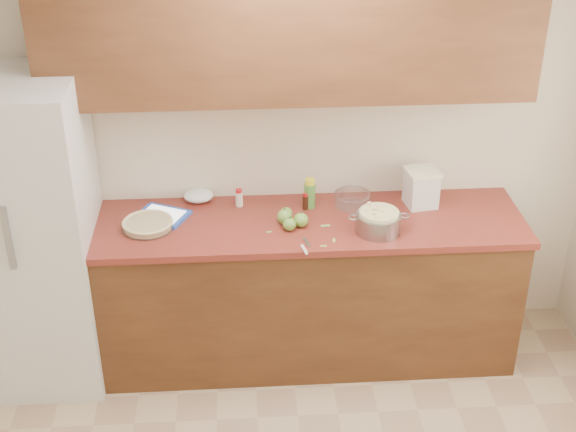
{
  "coord_description": "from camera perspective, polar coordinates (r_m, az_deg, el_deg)",
  "views": [
    {
      "loc": [
        -0.28,
        -2.43,
        3.14
      ],
      "look_at": [
        -0.02,
        1.43,
        0.98
      ],
      "focal_mm": 50.0,
      "sensor_mm": 36.0,
      "label": 1
    }
  ],
  "objects": [
    {
      "name": "peel_a",
      "position": [
        4.46,
        2.67,
        -0.69
      ],
      "size": [
        0.05,
        0.03,
        0.0
      ],
      "primitive_type": "cube",
      "rotation": [
        0.0,
        0.0,
        0.14
      ],
      "color": "#8FB658",
      "rests_on": "counter_run"
    },
    {
      "name": "counter_run",
      "position": [
        4.75,
        0.2,
        -5.18
      ],
      "size": [
        2.64,
        0.68,
        0.92
      ],
      "color": "brown",
      "rests_on": "ground"
    },
    {
      "name": "paring_knife",
      "position": [
        4.23,
        1.19,
        -2.31
      ],
      "size": [
        0.06,
        0.18,
        0.02
      ],
      "rotation": [
        0.0,
        0.0,
        0.23
      ],
      "color": "gray",
      "rests_on": "counter_run"
    },
    {
      "name": "lemon_bottle",
      "position": [
        4.61,
        1.55,
        1.59
      ],
      "size": [
        0.07,
        0.07,
        0.18
      ],
      "rotation": [
        0.0,
        0.0,
        -0.2
      ],
      "color": "#4C8C38",
      "rests_on": "counter_run"
    },
    {
      "name": "colander",
      "position": [
        4.4,
        6.45,
        -0.41
      ],
      "size": [
        0.34,
        0.25,
        0.13
      ],
      "rotation": [
        0.0,
        0.0,
        0.15
      ],
      "color": "gray",
      "rests_on": "counter_run"
    },
    {
      "name": "apple_center",
      "position": [
        4.51,
        -0.14,
        0.2
      ],
      "size": [
        0.07,
        0.07,
        0.08
      ],
      "color": "olive",
      "rests_on": "counter_run"
    },
    {
      "name": "room_shell",
      "position": [
        3.06,
        2.19,
        -7.73
      ],
      "size": [
        3.6,
        3.6,
        3.6
      ],
      "color": "tan",
      "rests_on": "ground"
    },
    {
      "name": "apple_left",
      "position": [
        4.46,
        -0.24,
        -0.05
      ],
      "size": [
        0.09,
        0.09,
        0.1
      ],
      "color": "olive",
      "rests_on": "counter_run"
    },
    {
      "name": "mixing_bowl",
      "position": [
        4.66,
        4.6,
        1.25
      ],
      "size": [
        0.21,
        0.21,
        0.08
      ],
      "rotation": [
        0.0,
        0.0,
        -0.1
      ],
      "color": "silver",
      "rests_on": "counter_run"
    },
    {
      "name": "fridge",
      "position": [
        4.62,
        -17.88,
        -1.35
      ],
      "size": [
        0.7,
        0.7,
        1.8
      ],
      "primitive_type": "cube",
      "color": "silver",
      "rests_on": "ground"
    },
    {
      "name": "cinnamon_shaker",
      "position": [
        4.64,
        -3.5,
        1.29
      ],
      "size": [
        0.04,
        0.04,
        0.11
      ],
      "rotation": [
        0.0,
        0.0,
        -0.41
      ],
      "color": "beige",
      "rests_on": "counter_run"
    },
    {
      "name": "peel_d",
      "position": [
        4.27,
        2.54,
        -2.14
      ],
      "size": [
        0.03,
        0.02,
        0.0
      ],
      "primitive_type": "cube",
      "rotation": [
        0.0,
        0.0,
        -0.05
      ],
      "color": "#8FB658",
      "rests_on": "counter_run"
    },
    {
      "name": "flour_canister",
      "position": [
        4.68,
        9.46,
        2.02
      ],
      "size": [
        0.2,
        0.2,
        0.22
      ],
      "rotation": [
        0.0,
        0.0,
        0.16
      ],
      "color": "silver",
      "rests_on": "counter_run"
    },
    {
      "name": "peel_c",
      "position": [
        4.39,
        -1.35,
        -1.14
      ],
      "size": [
        0.03,
        0.02,
        0.0
      ],
      "primitive_type": "cube",
      "rotation": [
        0.0,
        0.0,
        0.24
      ],
      "color": "#8FB658",
      "rests_on": "counter_run"
    },
    {
      "name": "peel_b",
      "position": [
        4.32,
        3.29,
        -1.74
      ],
      "size": [
        0.02,
        0.04,
        0.0
      ],
      "primitive_type": "cube",
      "rotation": [
        0.0,
        0.0,
        -1.68
      ],
      "color": "#8FB658",
      "rests_on": "counter_run"
    },
    {
      "name": "upper_cabinets",
      "position": [
        4.24,
        0.08,
        12.9
      ],
      "size": [
        2.6,
        0.34,
        0.7
      ],
      "primitive_type": "cube",
      "color": "brown",
      "rests_on": "room_shell"
    },
    {
      "name": "tablet",
      "position": [
        4.59,
        -8.94,
        0.03
      ],
      "size": [
        0.34,
        0.31,
        0.02
      ],
      "rotation": [
        0.0,
        0.0,
        -0.45
      ],
      "color": "blue",
      "rests_on": "counter_run"
    },
    {
      "name": "pie",
      "position": [
        4.49,
        -9.95,
        -0.58
      ],
      "size": [
        0.29,
        0.29,
        0.05
      ],
      "rotation": [
        0.0,
        0.0,
        0.38
      ],
      "color": "silver",
      "rests_on": "counter_run"
    },
    {
      "name": "vanilla_bottle",
      "position": [
        4.61,
        1.26,
        1.05
      ],
      "size": [
        0.04,
        0.04,
        0.1
      ],
      "rotation": [
        0.0,
        0.0,
        -0.32
      ],
      "color": "black",
      "rests_on": "counter_run"
    },
    {
      "name": "apple_front",
      "position": [
        4.39,
        0.1,
        -0.59
      ],
      "size": [
        0.07,
        0.07,
        0.09
      ],
      "color": "olive",
      "rests_on": "counter_run"
    },
    {
      "name": "apple_extra",
      "position": [
        4.43,
        0.93,
        -0.28
      ],
      "size": [
        0.08,
        0.08,
        0.09
      ],
      "color": "olive",
      "rests_on": "counter_run"
    },
    {
      "name": "paper_towel",
      "position": [
        4.72,
        -6.37,
        1.45
      ],
      "size": [
        0.2,
        0.17,
        0.07
      ],
      "primitive_type": "ellipsoid",
      "rotation": [
        0.0,
        0.0,
        0.21
      ],
      "color": "white",
      "rests_on": "counter_run"
    }
  ]
}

